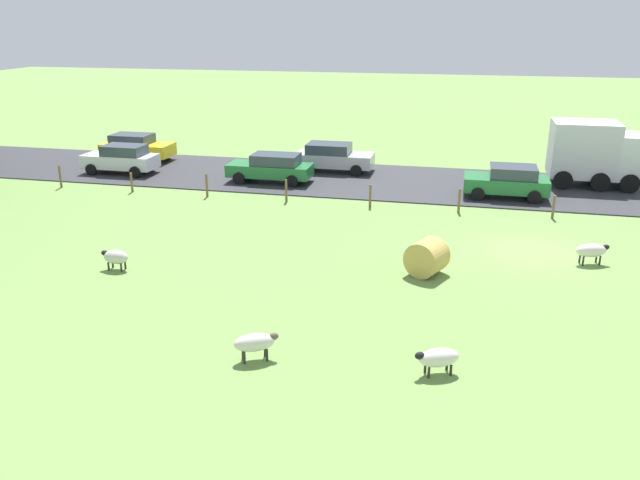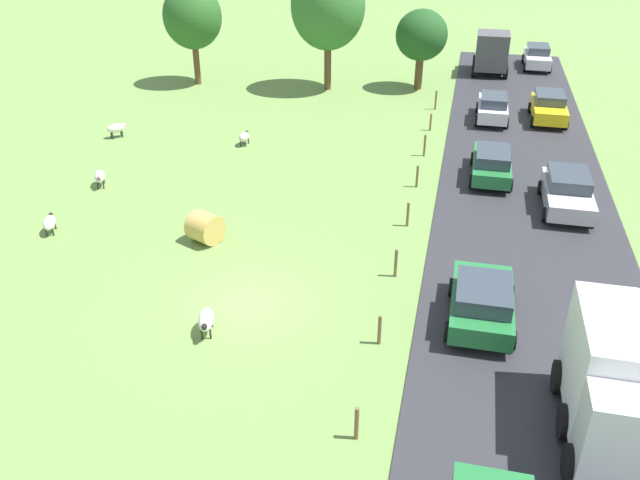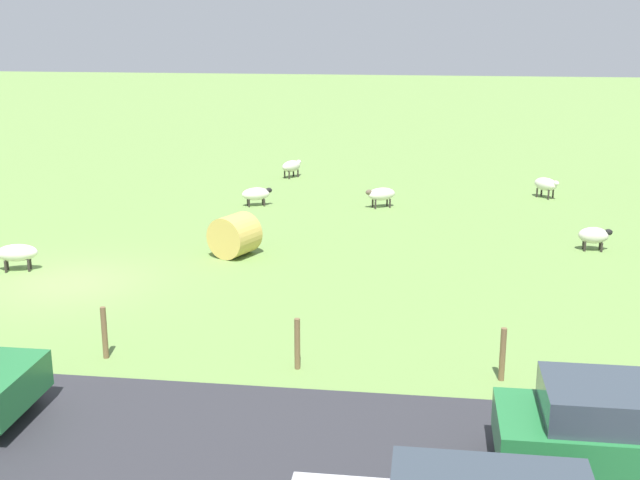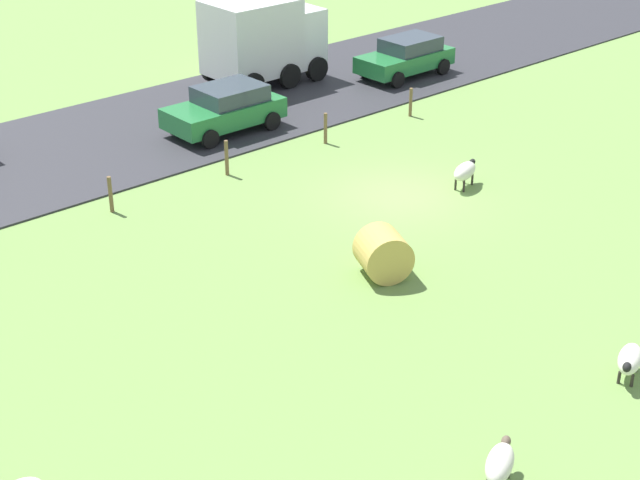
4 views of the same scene
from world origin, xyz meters
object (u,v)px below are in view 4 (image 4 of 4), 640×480
at_px(car_3, 225,108).
at_px(sheep_1, 465,171).
at_px(truck_1, 262,38).
at_px(sheep_4, 500,463).
at_px(sheep_5, 630,360).
at_px(car_2, 406,56).
at_px(hay_bale_0, 383,254).

bearing_deg(car_3, sheep_1, -163.43).
bearing_deg(truck_1, sheep_4, 151.70).
distance_m(sheep_4, truck_1, 24.55).
bearing_deg(sheep_5, sheep_4, 94.29).
bearing_deg(sheep_1, truck_1, -8.52).
bearing_deg(sheep_5, car_2, -33.19).
xyz_separation_m(sheep_1, car_3, (8.70, 2.59, 0.35)).
relative_size(sheep_5, hay_bale_0, 0.95).
xyz_separation_m(sheep_1, truck_1, (12.22, -1.83, 1.31)).
xyz_separation_m(sheep_4, car_3, (18.06, -7.20, 0.36)).
height_order(truck_1, car_3, truck_1).
distance_m(sheep_1, sheep_5, 10.33).
xyz_separation_m(sheep_1, sheep_5, (-9.00, 5.06, -0.06)).
bearing_deg(car_3, sheep_5, 172.06).
bearing_deg(sheep_1, car_3, 16.57).
xyz_separation_m(sheep_1, car_2, (9.03, -6.74, 0.33)).
relative_size(car_2, car_3, 1.00).
relative_size(truck_1, car_2, 1.10).
xyz_separation_m(sheep_5, car_2, (18.03, -11.80, 0.39)).
xyz_separation_m(sheep_4, truck_1, (21.58, -11.62, 1.33)).
bearing_deg(car_2, car_3, 92.02).
bearing_deg(car_2, sheep_5, 146.81).
distance_m(hay_bale_0, car_2, 16.93).
distance_m(sheep_1, car_2, 11.27).
height_order(sheep_4, car_2, car_2).
height_order(sheep_4, hay_bale_0, hay_bale_0).
height_order(sheep_1, car_2, car_2).
xyz_separation_m(hay_bale_0, truck_1, (14.56, -7.64, 1.21)).
height_order(sheep_4, truck_1, truck_1).
xyz_separation_m(hay_bale_0, car_3, (11.04, -3.22, 0.25)).
height_order(sheep_1, sheep_5, sheep_1).
bearing_deg(sheep_5, truck_1, -17.99).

